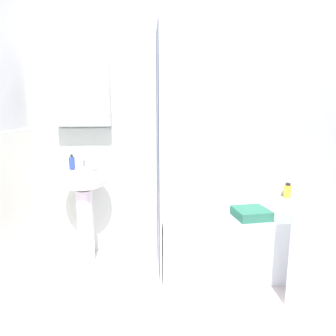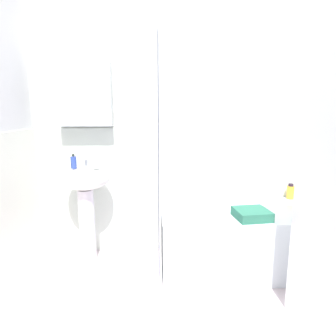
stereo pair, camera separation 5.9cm
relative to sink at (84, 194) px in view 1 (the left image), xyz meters
name	(u,v)px [view 1 (the left image)]	position (x,y,z in m)	size (l,w,h in m)	color
wall_back_tiled	(192,134)	(0.99, 0.23, 0.50)	(3.60, 0.18, 2.40)	silver
sink	(84,194)	(0.00, 0.00, 0.00)	(0.44, 0.34, 0.87)	white
faucet	(84,159)	(0.00, 0.08, 0.29)	(0.03, 0.12, 0.12)	silver
soap_dispenser	(72,162)	(-0.08, -0.03, 0.29)	(0.05, 0.05, 0.13)	#3048A6
toothbrush_cup	(94,162)	(0.11, -0.03, 0.29)	(0.06, 0.06, 0.11)	silver
bathtub	(244,237)	(1.40, -0.17, -0.38)	(1.47, 0.71, 0.52)	white
shower_curtain	(159,155)	(0.65, -0.17, 0.36)	(0.01, 0.71, 2.00)	white
conditioner_bottle	(301,188)	(2.04, 0.11, -0.02)	(0.05, 0.05, 0.22)	white
shampoo_bottle	(288,191)	(1.92, 0.13, -0.05)	(0.07, 0.07, 0.15)	gold
towel_folded	(251,213)	(1.38, -0.37, -0.08)	(0.26, 0.24, 0.07)	#2B6B55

